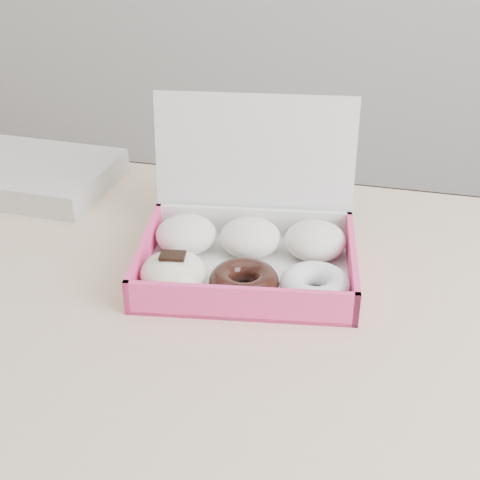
# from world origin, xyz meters

# --- Properties ---
(table) EXTENTS (1.20, 0.80, 0.75)m
(table) POSITION_xyz_m (0.00, 0.00, 0.67)
(table) COLOR tan
(table) RESTS_ON ground
(donut_box) EXTENTS (0.34, 0.30, 0.23)m
(donut_box) POSITION_xyz_m (0.02, 0.08, 0.79)
(donut_box) COLOR silver
(donut_box) RESTS_ON table
(newspapers) EXTENTS (0.29, 0.23, 0.04)m
(newspapers) POSITION_xyz_m (-0.42, 0.26, 0.77)
(newspapers) COLOR beige
(newspapers) RESTS_ON table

